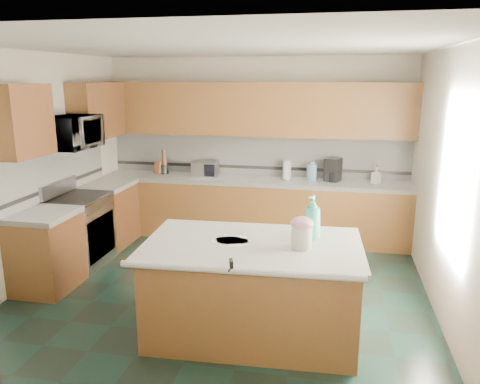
% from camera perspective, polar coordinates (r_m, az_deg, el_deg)
% --- Properties ---
extents(floor, '(4.60, 4.60, 0.00)m').
position_cam_1_polar(floor, '(5.44, -2.34, -12.34)').
color(floor, black).
rests_on(floor, ground).
extents(ceiling, '(4.60, 4.60, 0.00)m').
position_cam_1_polar(ceiling, '(4.89, -2.67, 17.36)').
color(ceiling, white).
rests_on(ceiling, ground).
extents(wall_back, '(4.60, 0.04, 2.70)m').
position_cam_1_polar(wall_back, '(7.23, 1.99, 5.49)').
color(wall_back, silver).
rests_on(wall_back, ground).
extents(wall_front, '(4.60, 0.04, 2.70)m').
position_cam_1_polar(wall_front, '(2.89, -13.83, -7.85)').
color(wall_front, silver).
rests_on(wall_front, ground).
extents(wall_left, '(0.04, 4.60, 2.70)m').
position_cam_1_polar(wall_left, '(5.99, -24.60, 2.49)').
color(wall_left, silver).
rests_on(wall_left, ground).
extents(wall_right, '(0.04, 4.60, 2.70)m').
position_cam_1_polar(wall_right, '(4.98, 24.39, 0.43)').
color(wall_right, silver).
rests_on(wall_right, ground).
extents(back_base_cab, '(4.60, 0.60, 0.86)m').
position_cam_1_polar(back_base_cab, '(7.12, 1.49, -2.23)').
color(back_base_cab, '#331A0D').
rests_on(back_base_cab, ground).
extents(back_countertop, '(4.60, 0.64, 0.06)m').
position_cam_1_polar(back_countertop, '(7.00, 1.51, 1.39)').
color(back_countertop, white).
rests_on(back_countertop, back_base_cab).
extents(back_upper_cab, '(4.60, 0.33, 0.78)m').
position_cam_1_polar(back_upper_cab, '(6.99, 1.77, 10.07)').
color(back_upper_cab, '#331A0D').
rests_on(back_upper_cab, wall_back).
extents(back_backsplash, '(4.60, 0.02, 0.63)m').
position_cam_1_polar(back_backsplash, '(7.22, 1.94, 4.55)').
color(back_backsplash, silver).
rests_on(back_backsplash, back_countertop).
extents(back_accent_band, '(4.60, 0.01, 0.05)m').
position_cam_1_polar(back_accent_band, '(7.24, 1.92, 3.02)').
color(back_accent_band, black).
rests_on(back_accent_band, back_countertop).
extents(left_base_cab_rear, '(0.60, 0.82, 0.86)m').
position_cam_1_polar(left_base_cab_rear, '(7.10, -15.69, -2.80)').
color(left_base_cab_rear, '#331A0D').
rests_on(left_base_cab_rear, ground).
extents(left_counter_rear, '(0.64, 0.82, 0.06)m').
position_cam_1_polar(left_counter_rear, '(6.98, -15.94, 0.82)').
color(left_counter_rear, white).
rests_on(left_counter_rear, left_base_cab_rear).
extents(left_base_cab_front, '(0.60, 0.72, 0.86)m').
position_cam_1_polar(left_base_cab_front, '(5.85, -22.51, -6.92)').
color(left_base_cab_front, '#331A0D').
rests_on(left_base_cab_front, ground).
extents(left_counter_front, '(0.64, 0.72, 0.06)m').
position_cam_1_polar(left_counter_front, '(5.72, -22.93, -2.59)').
color(left_counter_front, white).
rests_on(left_counter_front, left_base_cab_front).
extents(left_backsplash, '(0.02, 2.30, 0.63)m').
position_cam_1_polar(left_backsplash, '(6.43, -21.43, 2.46)').
color(left_backsplash, silver).
rests_on(left_backsplash, wall_left).
extents(left_accent_band, '(0.01, 2.30, 0.05)m').
position_cam_1_polar(left_accent_band, '(6.47, -21.23, 0.76)').
color(left_accent_band, black).
rests_on(left_accent_band, wall_left).
extents(left_upper_cab_rear, '(0.33, 1.09, 0.78)m').
position_cam_1_polar(left_upper_cab_rear, '(7.02, -16.99, 9.50)').
color(left_upper_cab_rear, '#331A0D').
rests_on(left_upper_cab_rear, wall_left).
extents(left_upper_cab_front, '(0.33, 0.72, 0.78)m').
position_cam_1_polar(left_upper_cab_front, '(5.61, -25.09, 7.87)').
color(left_upper_cab_front, '#331A0D').
rests_on(left_upper_cab_front, wall_left).
extents(range_body, '(0.60, 0.76, 0.88)m').
position_cam_1_polar(range_body, '(6.44, -18.88, -4.65)').
color(range_body, '#B7B7BC').
rests_on(range_body, ground).
extents(range_oven_door, '(0.02, 0.68, 0.55)m').
position_cam_1_polar(range_oven_door, '(6.31, -16.57, -5.22)').
color(range_oven_door, black).
rests_on(range_oven_door, range_body).
extents(range_cooktop, '(0.62, 0.78, 0.04)m').
position_cam_1_polar(range_cooktop, '(6.31, -19.20, -0.68)').
color(range_cooktop, black).
rests_on(range_cooktop, range_body).
extents(range_handle, '(0.02, 0.66, 0.02)m').
position_cam_1_polar(range_handle, '(6.19, -16.56, -1.92)').
color(range_handle, '#B7B7BC').
rests_on(range_handle, range_body).
extents(range_backguard, '(0.06, 0.76, 0.18)m').
position_cam_1_polar(range_backguard, '(6.42, -21.29, 0.48)').
color(range_backguard, '#B7B7BC').
rests_on(range_backguard, range_body).
extents(microwave, '(0.50, 0.73, 0.41)m').
position_cam_1_polar(microwave, '(6.17, -19.82, 6.83)').
color(microwave, '#B7B7BC').
rests_on(microwave, wall_left).
extents(island_base, '(1.94, 1.17, 0.86)m').
position_cam_1_polar(island_base, '(4.51, 1.52, -12.06)').
color(island_base, '#331A0D').
rests_on(island_base, ground).
extents(island_top, '(2.04, 1.28, 0.06)m').
position_cam_1_polar(island_top, '(4.33, 1.55, -6.57)').
color(island_top, white).
rests_on(island_top, island_base).
extents(island_bullnose, '(1.99, 0.16, 0.06)m').
position_cam_1_polar(island_bullnose, '(3.79, -0.03, -9.61)').
color(island_bullnose, white).
rests_on(island_bullnose, island_base).
extents(treat_jar, '(0.19, 0.19, 0.19)m').
position_cam_1_polar(treat_jar, '(4.19, 7.52, -5.52)').
color(treat_jar, beige).
rests_on(treat_jar, island_top).
extents(treat_jar_lid, '(0.21, 0.21, 0.13)m').
position_cam_1_polar(treat_jar_lid, '(4.15, 7.58, -3.85)').
color(treat_jar_lid, '#C78F98').
rests_on(treat_jar_lid, treat_jar).
extents(treat_jar_knob, '(0.07, 0.02, 0.02)m').
position_cam_1_polar(treat_jar_knob, '(4.14, 7.60, -3.26)').
color(treat_jar_knob, tan).
rests_on(treat_jar_knob, treat_jar_lid).
extents(treat_jar_knob_end_l, '(0.04, 0.04, 0.04)m').
position_cam_1_polar(treat_jar_knob_end_l, '(4.14, 7.13, -3.23)').
color(treat_jar_knob_end_l, tan).
rests_on(treat_jar_knob_end_l, treat_jar_lid).
extents(treat_jar_knob_end_r, '(0.04, 0.04, 0.04)m').
position_cam_1_polar(treat_jar_knob_end_r, '(4.13, 8.06, -3.28)').
color(treat_jar_knob_end_r, tan).
rests_on(treat_jar_knob_end_r, treat_jar_lid).
extents(soap_bottle_island, '(0.21, 0.21, 0.42)m').
position_cam_1_polar(soap_bottle_island, '(4.40, 8.82, -3.08)').
color(soap_bottle_island, '#3EBBA9').
rests_on(soap_bottle_island, island_top).
extents(paper_sheet_a, '(0.35, 0.31, 0.00)m').
position_cam_1_polar(paper_sheet_a, '(4.37, -0.98, -5.90)').
color(paper_sheet_a, white).
rests_on(paper_sheet_a, island_top).
extents(paper_sheet_b, '(0.38, 0.34, 0.00)m').
position_cam_1_polar(paper_sheet_b, '(4.36, -1.09, -5.96)').
color(paper_sheet_b, white).
rests_on(paper_sheet_b, island_top).
extents(clamp_body, '(0.05, 0.10, 0.08)m').
position_cam_1_polar(clamp_body, '(3.81, -1.09, -8.85)').
color(clamp_body, black).
rests_on(clamp_body, island_top).
extents(clamp_handle, '(0.01, 0.06, 0.01)m').
position_cam_1_polar(clamp_handle, '(3.76, -1.27, -9.45)').
color(clamp_handle, black).
rests_on(clamp_handle, island_top).
extents(knife_block, '(0.15, 0.17, 0.22)m').
position_cam_1_polar(knife_block, '(7.43, -9.92, 2.93)').
color(knife_block, '#472814').
rests_on(knife_block, back_countertop).
extents(utensil_crock, '(0.12, 0.12, 0.15)m').
position_cam_1_polar(utensil_crock, '(7.43, -9.19, 2.78)').
color(utensil_crock, black).
rests_on(utensil_crock, back_countertop).
extents(utensil_bundle, '(0.07, 0.07, 0.22)m').
position_cam_1_polar(utensil_bundle, '(7.40, -9.25, 4.22)').
color(utensil_bundle, '#472814').
rests_on(utensil_bundle, utensil_crock).
extents(toaster_oven, '(0.41, 0.30, 0.23)m').
position_cam_1_polar(toaster_oven, '(7.19, -4.26, 2.84)').
color(toaster_oven, '#B7B7BC').
rests_on(toaster_oven, back_countertop).
extents(toaster_oven_door, '(0.35, 0.01, 0.19)m').
position_cam_1_polar(toaster_oven_door, '(7.07, -4.53, 2.65)').
color(toaster_oven_door, black).
rests_on(toaster_oven_door, toaster_oven).
extents(paper_towel, '(0.12, 0.12, 0.28)m').
position_cam_1_polar(paper_towel, '(7.00, 5.72, 2.74)').
color(paper_towel, white).
rests_on(paper_towel, back_countertop).
extents(paper_towel_base, '(0.19, 0.19, 0.01)m').
position_cam_1_polar(paper_towel_base, '(7.02, 5.70, 1.68)').
color(paper_towel_base, '#B7B7BC').
rests_on(paper_towel_base, back_countertop).
extents(water_jug, '(0.15, 0.15, 0.24)m').
position_cam_1_polar(water_jug, '(6.93, 8.73, 2.40)').
color(water_jug, '#6395B1').
rests_on(water_jug, back_countertop).
extents(water_jug_neck, '(0.07, 0.07, 0.03)m').
position_cam_1_polar(water_jug_neck, '(6.91, 8.77, 3.53)').
color(water_jug_neck, '#6395B1').
rests_on(water_jug_neck, water_jug).
extents(coffee_maker, '(0.27, 0.28, 0.34)m').
position_cam_1_polar(coffee_maker, '(6.94, 11.27, 2.70)').
color(coffee_maker, black).
rests_on(coffee_maker, back_countertop).
extents(coffee_carafe, '(0.14, 0.14, 0.14)m').
position_cam_1_polar(coffee_carafe, '(6.91, 11.23, 1.81)').
color(coffee_carafe, black).
rests_on(coffee_carafe, back_countertop).
extents(soap_bottle_back, '(0.15, 0.15, 0.23)m').
position_cam_1_polar(soap_bottle_back, '(6.94, 16.28, 1.97)').
color(soap_bottle_back, white).
rests_on(soap_bottle_back, back_countertop).
extents(soap_back_cap, '(0.02, 0.02, 0.03)m').
position_cam_1_polar(soap_back_cap, '(6.92, 16.35, 3.04)').
color(soap_back_cap, red).
rests_on(soap_back_cap, soap_bottle_back).
extents(window_light_proxy, '(0.02, 1.40, 1.10)m').
position_cam_1_polar(window_light_proxy, '(4.75, 24.72, 1.66)').
color(window_light_proxy, white).
rests_on(window_light_proxy, wall_right).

